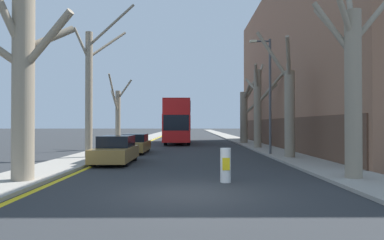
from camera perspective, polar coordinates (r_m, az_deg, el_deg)
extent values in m
plane|color=#2B2D30|center=(10.16, -0.54, -12.25)|extent=(300.00, 300.00, 0.00)
cube|color=gray|center=(60.30, -6.24, -2.58)|extent=(2.51, 120.00, 0.12)
cube|color=gray|center=(60.29, 5.46, -2.58)|extent=(2.51, 120.00, 0.12)
cube|color=#93664C|center=(32.94, 21.95, 8.70)|extent=(10.00, 32.70, 14.77)
cube|color=brown|center=(30.95, 13.37, -2.13)|extent=(0.12, 32.05, 2.50)
cube|color=yellow|center=(60.17, -4.88, -2.63)|extent=(0.24, 120.00, 0.01)
cylinder|color=gray|center=(13.17, -26.31, 5.54)|extent=(0.73, 0.73, 6.90)
cylinder|color=gray|center=(13.34, -29.23, 16.44)|extent=(1.23, 1.55, 3.12)
cylinder|color=gray|center=(13.63, -22.70, 12.37)|extent=(1.61, 1.30, 1.23)
cylinder|color=gray|center=(12.67, -23.11, 12.04)|extent=(2.14, 1.05, 1.94)
cylinder|color=gray|center=(20.93, -16.81, 3.95)|extent=(0.42, 0.42, 7.44)
cylinder|color=gray|center=(22.24, -16.95, 8.36)|extent=(0.92, 2.23, 2.44)
cylinder|color=gray|center=(21.10, -17.91, 11.92)|extent=(0.82, 0.95, 1.81)
cylinder|color=gray|center=(21.91, -13.87, 12.13)|extent=(1.98, 1.69, 1.97)
cylinder|color=gray|center=(21.61, -13.24, 15.17)|extent=(2.66, 0.67, 2.69)
cylinder|color=gray|center=(28.48, -12.24, 0.01)|extent=(0.41, 0.41, 4.76)
cylinder|color=gray|center=(28.46, -11.16, 5.03)|extent=(1.24, 0.27, 1.65)
cylinder|color=gray|center=(27.79, -12.94, 4.20)|extent=(0.50, 1.85, 3.10)
cylinder|color=gray|center=(29.49, -12.77, 3.10)|extent=(1.09, 1.88, 1.98)
cylinder|color=gray|center=(13.51, 25.27, 3.70)|extent=(0.58, 0.58, 6.11)
cylinder|color=gray|center=(14.88, 28.44, 15.33)|extent=(2.36, 1.00, 2.51)
cylinder|color=gray|center=(14.76, 24.81, 16.91)|extent=(0.59, 1.39, 2.04)
cylinder|color=gray|center=(13.49, 23.41, 17.81)|extent=(1.56, 1.14, 2.66)
cylinder|color=gray|center=(13.96, 22.45, 13.80)|extent=(1.40, 0.88, 2.23)
cylinder|color=gray|center=(14.70, 22.45, 13.75)|extent=(0.83, 2.15, 2.31)
cylinder|color=gray|center=(20.77, 15.97, 0.83)|extent=(0.59, 0.59, 5.16)
cylinder|color=gray|center=(21.79, 15.83, 6.87)|extent=(0.62, 1.84, 2.10)
cylinder|color=gray|center=(20.10, 15.77, 9.89)|extent=(0.91, 2.09, 2.11)
cylinder|color=gray|center=(21.19, 13.39, 10.26)|extent=(1.99, 0.82, 3.12)
cylinder|color=gray|center=(28.82, 10.87, 1.78)|extent=(0.62, 0.62, 6.55)
cylinder|color=gray|center=(28.41, 13.03, 5.29)|extent=(2.14, 1.77, 2.62)
cylinder|color=gray|center=(28.59, 12.40, 4.31)|extent=(1.61, 1.17, 1.62)
cylinder|color=gray|center=(28.31, 10.71, 7.00)|extent=(0.69, 1.63, 2.04)
cylinder|color=gray|center=(29.78, 9.93, 5.64)|extent=(0.88, 1.96, 1.49)
cylinder|color=gray|center=(30.48, 11.29, 7.55)|extent=(1.23, 2.80, 2.15)
cylinder|color=gray|center=(35.93, 8.63, 0.35)|extent=(0.77, 0.77, 5.38)
cylinder|color=gray|center=(35.36, 9.12, 4.59)|extent=(0.68, 1.75, 1.64)
cylinder|color=gray|center=(36.56, 10.30, 6.21)|extent=(2.47, 0.66, 3.13)
cylinder|color=gray|center=(36.80, 9.73, 4.81)|extent=(1.95, 1.50, 2.77)
cylinder|color=gray|center=(35.59, 10.05, 2.20)|extent=(1.91, 1.36, 1.86)
cube|color=red|center=(36.43, -2.32, -1.29)|extent=(2.59, 10.79, 2.62)
cube|color=red|center=(36.46, -2.31, 1.85)|extent=(2.54, 10.58, 1.37)
cube|color=#B11515|center=(36.50, -2.31, 3.01)|extent=(2.54, 10.58, 0.12)
cube|color=black|center=(36.43, -2.32, -0.49)|extent=(2.62, 9.50, 1.36)
cube|color=black|center=(36.47, -2.31, 1.95)|extent=(2.62, 9.50, 1.04)
cube|color=black|center=(31.05, -2.65, -0.45)|extent=(2.33, 0.06, 1.43)
cylinder|color=black|center=(33.29, -4.45, -3.31)|extent=(0.30, 1.04, 1.04)
cylinder|color=black|center=(33.20, -0.56, -3.32)|extent=(0.30, 1.04, 1.04)
cylinder|color=black|center=(39.53, -3.80, -2.90)|extent=(0.30, 1.04, 1.04)
cylinder|color=black|center=(39.46, -0.53, -2.90)|extent=(0.30, 1.04, 1.04)
cube|color=olive|center=(18.25, -12.63, -5.48)|extent=(1.80, 4.36, 0.65)
cube|color=black|center=(18.46, -12.45, -3.48)|extent=(1.59, 2.27, 0.59)
cylinder|color=black|center=(17.19, -16.16, -6.36)|extent=(0.20, 0.66, 0.66)
cylinder|color=black|center=(16.83, -10.94, -6.50)|extent=(0.20, 0.66, 0.66)
cylinder|color=black|center=(19.71, -14.08, -5.64)|extent=(0.20, 0.66, 0.66)
cylinder|color=black|center=(19.40, -9.51, -5.73)|extent=(0.20, 0.66, 0.66)
cube|color=olive|center=(24.46, -9.47, -4.31)|extent=(1.72, 4.34, 0.62)
cube|color=black|center=(24.68, -9.37, -2.94)|extent=(1.52, 2.25, 0.53)
cylinder|color=black|center=(23.32, -11.81, -4.88)|extent=(0.20, 0.66, 0.66)
cylinder|color=black|center=(23.07, -8.13, -4.93)|extent=(0.20, 0.66, 0.66)
cylinder|color=black|center=(25.87, -10.66, -4.47)|extent=(0.20, 0.66, 0.66)
cylinder|color=black|center=(25.65, -7.35, -4.51)|extent=(0.20, 0.66, 0.66)
cylinder|color=#4C4F54|center=(22.84, 12.90, 3.74)|extent=(0.16, 0.16, 7.59)
cylinder|color=#4C4F54|center=(23.29, 11.52, 12.74)|extent=(1.10, 0.11, 0.11)
cube|color=beige|center=(23.19, 10.16, 12.80)|extent=(0.44, 0.20, 0.16)
cylinder|color=white|center=(12.12, 5.61, -7.50)|extent=(0.37, 0.37, 1.19)
cube|color=yellow|center=(11.93, 5.71, -7.32)|extent=(0.26, 0.01, 0.43)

